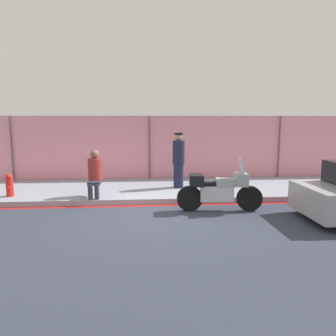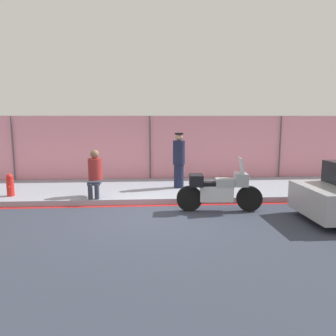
{
  "view_description": "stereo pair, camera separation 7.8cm",
  "coord_description": "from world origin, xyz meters",
  "views": [
    {
      "loc": [
        -0.24,
        -8.25,
        2.52
      ],
      "look_at": [
        0.49,
        1.35,
        1.03
      ],
      "focal_mm": 35.0,
      "sensor_mm": 36.0,
      "label": 1
    },
    {
      "loc": [
        -0.16,
        -8.25,
        2.52
      ],
      "look_at": [
        0.49,
        1.35,
        1.03
      ],
      "focal_mm": 35.0,
      "sensor_mm": 36.0,
      "label": 2
    }
  ],
  "objects": [
    {
      "name": "ground_plane",
      "position": [
        0.0,
        0.0,
        0.0
      ],
      "size": [
        120.0,
        120.0,
        0.0
      ],
      "primitive_type": "plane",
      "color": "#333847"
    },
    {
      "name": "motorcycle",
      "position": [
        1.79,
        0.26,
        0.59
      ],
      "size": [
        2.32,
        0.6,
        1.46
      ],
      "rotation": [
        0.0,
        0.0,
        -0.07
      ],
      "color": "black",
      "rests_on": "ground_plane"
    },
    {
      "name": "person_seated_on_curb",
      "position": [
        -1.69,
        1.52,
        0.94
      ],
      "size": [
        0.42,
        0.73,
        1.4
      ],
      "color": "#2D3342",
      "rests_on": "sidewalk"
    },
    {
      "name": "fire_hydrant",
      "position": [
        -4.26,
        1.71,
        0.5
      ],
      "size": [
        0.22,
        0.27,
        0.68
      ],
      "color": "red",
      "rests_on": "sidewalk"
    },
    {
      "name": "officer_standing",
      "position": [
        0.94,
        2.6,
        1.11
      ],
      "size": [
        0.4,
        0.4,
        1.85
      ],
      "color": "#191E38",
      "rests_on": "sidewalk"
    },
    {
      "name": "storefront_fence",
      "position": [
        0.0,
        4.42,
        1.29
      ],
      "size": [
        36.24,
        0.17,
        2.58
      ],
      "color": "pink",
      "rests_on": "ground_plane"
    },
    {
      "name": "curb_paint_stripe",
      "position": [
        0.0,
        0.93,
        0.0
      ],
      "size": [
        38.15,
        0.18,
        0.01
      ],
      "color": "red",
      "rests_on": "ground_plane"
    },
    {
      "name": "sidewalk",
      "position": [
        0.0,
        2.68,
        0.08
      ],
      "size": [
        38.15,
        3.31,
        0.17
      ],
      "color": "#8E93A3",
      "rests_on": "ground_plane"
    }
  ]
}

